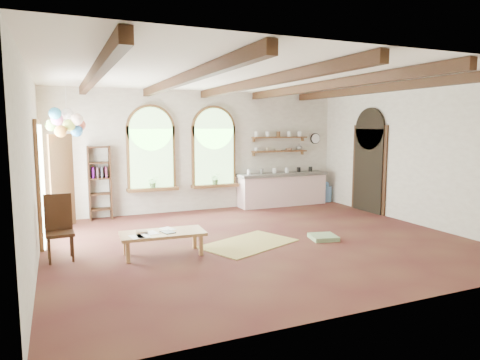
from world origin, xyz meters
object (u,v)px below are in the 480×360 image
kitchen_counter (282,189)px  side_chair (60,242)px  coffee_table (163,235)px  balloon_cluster (67,123)px

kitchen_counter → side_chair: side_chair is taller
coffee_table → balloon_cluster: balloon_cluster is taller
kitchen_counter → coffee_table: 5.47m
balloon_cluster → kitchen_counter: bearing=9.9°
coffee_table → balloon_cluster: size_ratio=1.30×
kitchen_counter → side_chair: size_ratio=2.39×
kitchen_counter → coffee_table: bearing=-141.5°
side_chair → balloon_cluster: bearing=83.0°
side_chair → balloon_cluster: (0.24, 2.01, 2.01)m
side_chair → kitchen_counter: bearing=26.8°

